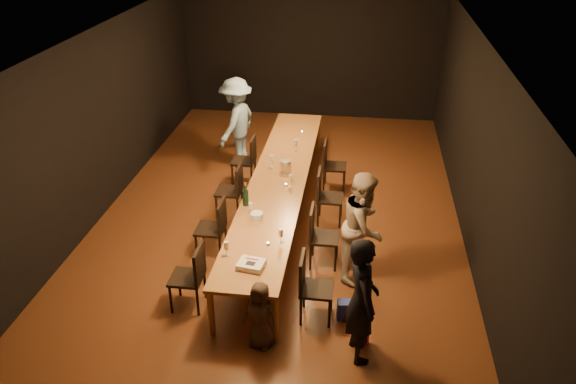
# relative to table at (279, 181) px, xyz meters

# --- Properties ---
(ground) EXTENTS (10.00, 10.00, 0.00)m
(ground) POSITION_rel_table_xyz_m (0.00, 0.00, -0.70)
(ground) COLOR #451F11
(ground) RESTS_ON ground
(room_shell) EXTENTS (6.04, 10.04, 3.02)m
(room_shell) POSITION_rel_table_xyz_m (0.00, 0.00, 1.38)
(room_shell) COLOR black
(room_shell) RESTS_ON ground
(table) EXTENTS (0.90, 6.00, 0.75)m
(table) POSITION_rel_table_xyz_m (0.00, 0.00, 0.00)
(table) COLOR #9C652D
(table) RESTS_ON ground
(chair_right_0) EXTENTS (0.42, 0.42, 0.93)m
(chair_right_0) POSITION_rel_table_xyz_m (0.85, -2.40, -0.24)
(chair_right_0) COLOR black
(chair_right_0) RESTS_ON ground
(chair_right_1) EXTENTS (0.42, 0.42, 0.93)m
(chair_right_1) POSITION_rel_table_xyz_m (0.85, -1.20, -0.24)
(chair_right_1) COLOR black
(chair_right_1) RESTS_ON ground
(chair_right_2) EXTENTS (0.42, 0.42, 0.93)m
(chair_right_2) POSITION_rel_table_xyz_m (0.85, 0.00, -0.24)
(chair_right_2) COLOR black
(chair_right_2) RESTS_ON ground
(chair_right_3) EXTENTS (0.42, 0.42, 0.93)m
(chair_right_3) POSITION_rel_table_xyz_m (0.85, 1.20, -0.24)
(chair_right_3) COLOR black
(chair_right_3) RESTS_ON ground
(chair_left_0) EXTENTS (0.42, 0.42, 0.93)m
(chair_left_0) POSITION_rel_table_xyz_m (-0.85, -2.40, -0.24)
(chair_left_0) COLOR black
(chair_left_0) RESTS_ON ground
(chair_left_1) EXTENTS (0.42, 0.42, 0.93)m
(chair_left_1) POSITION_rel_table_xyz_m (-0.85, -1.20, -0.24)
(chair_left_1) COLOR black
(chair_left_1) RESTS_ON ground
(chair_left_2) EXTENTS (0.42, 0.42, 0.93)m
(chair_left_2) POSITION_rel_table_xyz_m (-0.85, 0.00, -0.24)
(chair_left_2) COLOR black
(chair_left_2) RESTS_ON ground
(chair_left_3) EXTENTS (0.42, 0.42, 0.93)m
(chair_left_3) POSITION_rel_table_xyz_m (-0.85, 1.20, -0.24)
(chair_left_3) COLOR black
(chair_left_3) RESTS_ON ground
(woman_birthday) EXTENTS (0.54, 0.68, 1.62)m
(woman_birthday) POSITION_rel_table_xyz_m (1.40, -2.98, 0.11)
(woman_birthday) COLOR black
(woman_birthday) RESTS_ON ground
(woman_tan) EXTENTS (0.81, 0.93, 1.62)m
(woman_tan) POSITION_rel_table_xyz_m (1.40, -1.39, 0.11)
(woman_tan) COLOR tan
(woman_tan) RESTS_ON ground
(man_blue) EXTENTS (0.93, 1.27, 1.76)m
(man_blue) POSITION_rel_table_xyz_m (-1.15, 2.05, 0.18)
(man_blue) COLOR #7DA1C1
(man_blue) RESTS_ON ground
(child) EXTENTS (0.50, 0.39, 0.90)m
(child) POSITION_rel_table_xyz_m (0.23, -2.99, -0.25)
(child) COLOR #433025
(child) RESTS_ON ground
(gift_bag_red) EXTENTS (0.22, 0.17, 0.23)m
(gift_bag_red) POSITION_rel_table_xyz_m (1.43, -2.79, -0.58)
(gift_bag_red) COLOR #E32262
(gift_bag_red) RESTS_ON ground
(gift_bag_blue) EXTENTS (0.23, 0.17, 0.27)m
(gift_bag_blue) POSITION_rel_table_xyz_m (1.23, -2.38, -0.57)
(gift_bag_blue) COLOR #223895
(gift_bag_blue) RESTS_ON ground
(birthday_cake) EXTENTS (0.36, 0.30, 0.08)m
(birthday_cake) POSITION_rel_table_xyz_m (0.03, -2.46, 0.09)
(birthday_cake) COLOR white
(birthday_cake) RESTS_ON table
(plate_stack) EXTENTS (0.21, 0.21, 0.10)m
(plate_stack) POSITION_rel_table_xyz_m (-0.12, -1.31, 0.10)
(plate_stack) COLOR white
(plate_stack) RESTS_ON table
(champagne_bottle) EXTENTS (0.11, 0.11, 0.38)m
(champagne_bottle) POSITION_rel_table_xyz_m (-0.36, -0.93, 0.24)
(champagne_bottle) COLOR black
(champagne_bottle) RESTS_ON table
(ice_bucket) EXTENTS (0.19, 0.19, 0.20)m
(ice_bucket) POSITION_rel_table_xyz_m (0.07, 0.28, 0.15)
(ice_bucket) COLOR silver
(ice_bucket) RESTS_ON table
(wineglass_0) EXTENTS (0.06, 0.06, 0.21)m
(wineglass_0) POSITION_rel_table_xyz_m (-0.33, -2.25, 0.15)
(wineglass_0) COLOR beige
(wineglass_0) RESTS_ON table
(wineglass_1) EXTENTS (0.06, 0.06, 0.21)m
(wineglass_1) POSITION_rel_table_xyz_m (0.31, -1.85, 0.15)
(wineglass_1) COLOR beige
(wineglass_1) RESTS_ON table
(wineglass_2) EXTENTS (0.06, 0.06, 0.21)m
(wineglass_2) POSITION_rel_table_xyz_m (-0.22, -1.21, 0.15)
(wineglass_2) COLOR silver
(wineglass_2) RESTS_ON table
(wineglass_3) EXTENTS (0.06, 0.06, 0.21)m
(wineglass_3) POSITION_rel_table_xyz_m (0.23, -0.25, 0.15)
(wineglass_3) COLOR beige
(wineglass_3) RESTS_ON table
(wineglass_4) EXTENTS (0.06, 0.06, 0.21)m
(wineglass_4) POSITION_rel_table_xyz_m (-0.18, 0.42, 0.15)
(wineglass_4) COLOR silver
(wineglass_4) RESTS_ON table
(wineglass_5) EXTENTS (0.06, 0.06, 0.21)m
(wineglass_5) POSITION_rel_table_xyz_m (0.13, 1.16, 0.15)
(wineglass_5) COLOR silver
(wineglass_5) RESTS_ON table
(tealight_near) EXTENTS (0.05, 0.05, 0.03)m
(tealight_near) POSITION_rel_table_xyz_m (0.15, -1.93, 0.06)
(tealight_near) COLOR #B2B7B2
(tealight_near) RESTS_ON table
(tealight_mid) EXTENTS (0.05, 0.05, 0.03)m
(tealight_mid) POSITION_rel_table_xyz_m (0.15, -0.23, 0.06)
(tealight_mid) COLOR #B2B7B2
(tealight_mid) RESTS_ON table
(tealight_far) EXTENTS (0.05, 0.05, 0.03)m
(tealight_far) POSITION_rel_table_xyz_m (0.15, 1.99, 0.06)
(tealight_far) COLOR #B2B7B2
(tealight_far) RESTS_ON table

